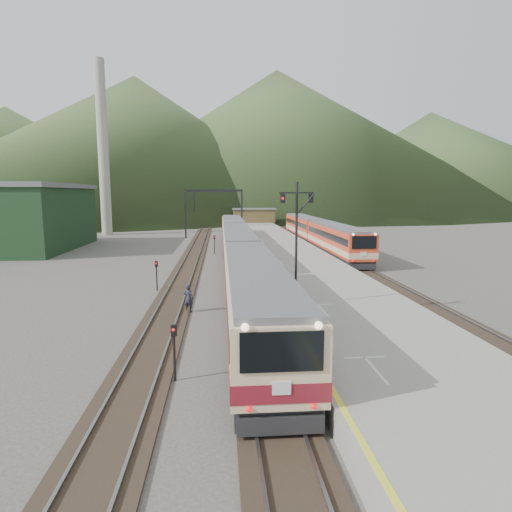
{
  "coord_description": "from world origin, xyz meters",
  "views": [
    {
      "loc": [
        -1.69,
        -16.22,
        7.3
      ],
      "look_at": [
        1.28,
        19.88,
        2.0
      ],
      "focal_mm": 30.0,
      "sensor_mm": 36.0,
      "label": 1
    }
  ],
  "objects": [
    {
      "name": "ground",
      "position": [
        0.0,
        0.0,
        0.0
      ],
      "size": [
        400.0,
        400.0,
        0.0
      ],
      "primitive_type": "plane",
      "color": "#47423D",
      "rests_on": "ground"
    },
    {
      "name": "short_signal_b",
      "position": [
        -2.5,
        35.51,
        1.46
      ],
      "size": [
        0.25,
        0.21,
        2.27
      ],
      "color": "black",
      "rests_on": "ground"
    },
    {
      "name": "hill_d",
      "position": [
        -120.0,
        240.0,
        27.5
      ],
      "size": [
        200.0,
        200.0,
        55.0
      ],
      "primitive_type": "cone",
      "color": "#374F26",
      "rests_on": "ground"
    },
    {
      "name": "track_second",
      "position": [
        11.5,
        40.0,
        0.07
      ],
      "size": [
        2.6,
        200.0,
        0.23
      ],
      "color": "black",
      "rests_on": "ground"
    },
    {
      "name": "signal_mast",
      "position": [
        2.51,
        7.29,
        5.23
      ],
      "size": [
        2.09,
        0.87,
        6.94
      ],
      "color": "black",
      "rests_on": "platform"
    },
    {
      "name": "smokestack",
      "position": [
        -22.0,
        62.0,
        15.0
      ],
      "size": [
        1.8,
        1.8,
        30.0
      ],
      "primitive_type": "cylinder",
      "color": "#9E998E",
      "rests_on": "ground"
    },
    {
      "name": "second_train",
      "position": [
        11.5,
        41.21,
        1.94
      ],
      "size": [
        2.81,
        38.24,
        3.43
      ],
      "color": "red",
      "rests_on": "track_second"
    },
    {
      "name": "gantry_near",
      "position": [
        -2.85,
        55.0,
        5.59
      ],
      "size": [
        9.55,
        0.25,
        8.0
      ],
      "color": "black",
      "rests_on": "ground"
    },
    {
      "name": "hill_b",
      "position": [
        30.0,
        230.0,
        37.5
      ],
      "size": [
        220.0,
        220.0,
        75.0
      ],
      "primitive_type": "cone",
      "color": "#374F26",
      "rests_on": "ground"
    },
    {
      "name": "short_signal_c",
      "position": [
        -6.58,
        16.04,
        1.46
      ],
      "size": [
        0.25,
        0.21,
        2.27
      ],
      "color": "black",
      "rests_on": "ground"
    },
    {
      "name": "track_far",
      "position": [
        -5.0,
        40.0,
        0.07
      ],
      "size": [
        2.6,
        200.0,
        0.23
      ],
      "color": "black",
      "rests_on": "ground"
    },
    {
      "name": "short_signal_a",
      "position": [
        -3.57,
        -0.06,
        1.46
      ],
      "size": [
        0.26,
        0.22,
        2.27
      ],
      "color": "black",
      "rests_on": "ground"
    },
    {
      "name": "warehouse",
      "position": [
        -28.0,
        42.0,
        4.32
      ],
      "size": [
        14.5,
        20.5,
        8.6
      ],
      "color": "black",
      "rests_on": "ground"
    },
    {
      "name": "station_shed",
      "position": [
        5.6,
        78.0,
        2.57
      ],
      "size": [
        9.4,
        4.4,
        3.1
      ],
      "color": "brown",
      "rests_on": "platform"
    },
    {
      "name": "hill_c",
      "position": [
        110.0,
        210.0,
        25.0
      ],
      "size": [
        160.0,
        160.0,
        50.0
      ],
      "primitive_type": "cone",
      "color": "#374F26",
      "rests_on": "ground"
    },
    {
      "name": "gantry_far",
      "position": [
        -2.85,
        80.0,
        5.59
      ],
      "size": [
        9.55,
        0.25,
        8.0
      ],
      "color": "black",
      "rests_on": "ground"
    },
    {
      "name": "platform",
      "position": [
        5.6,
        38.0,
        0.5
      ],
      "size": [
        8.0,
        100.0,
        1.0
      ],
      "primitive_type": "cube",
      "color": "gray",
      "rests_on": "ground"
    },
    {
      "name": "track_main",
      "position": [
        0.0,
        40.0,
        0.07
      ],
      "size": [
        2.6,
        200.0,
        0.23
      ],
      "color": "black",
      "rests_on": "ground"
    },
    {
      "name": "worker",
      "position": [
        -3.75,
        9.87,
        0.87
      ],
      "size": [
        0.76,
        0.68,
        1.75
      ],
      "primitive_type": "imported",
      "rotation": [
        0.0,
        0.0,
        2.64
      ],
      "color": "#202332",
      "rests_on": "ground"
    },
    {
      "name": "hill_a",
      "position": [
        -40.0,
        190.0,
        30.0
      ],
      "size": [
        180.0,
        180.0,
        60.0
      ],
      "primitive_type": "cone",
      "color": "#374F26",
      "rests_on": "ground"
    },
    {
      "name": "main_train",
      "position": [
        0.0,
        25.67,
        2.03
      ],
      "size": [
        2.96,
        60.64,
        3.61
      ],
      "color": "beige",
      "rests_on": "track_main"
    }
  ]
}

